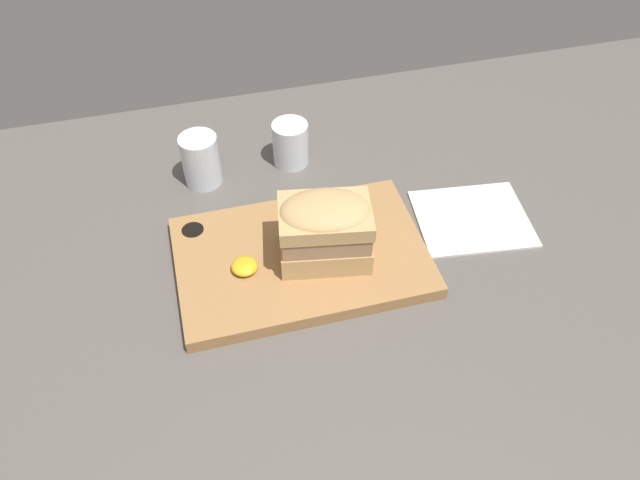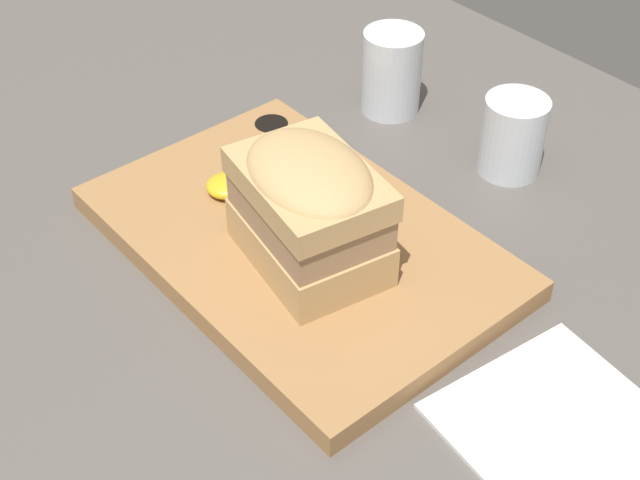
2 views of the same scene
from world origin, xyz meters
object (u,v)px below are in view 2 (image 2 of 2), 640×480
Objects in this scene: serving_board at (298,241)px; napkin at (574,442)px; water_glass at (391,77)px; wine_glass at (512,139)px; sandwich at (309,206)px.

napkin is (29.26, 1.89, -0.90)cm from serving_board.
serving_board is at bearing -62.38° from water_glass.
wine_glass is 0.41× the size of napkin.
sandwich is 1.59× the size of water_glass.
sandwich reaches higher than napkin.
sandwich is at bearing -172.62° from napkin.
wine_glass is (15.81, 1.29, -0.40)cm from water_glass.
serving_board is 24.36cm from wine_glass.
serving_board is 1.90× the size of napkin.
sandwich is at bearing -23.00° from serving_board.
sandwich is at bearing -57.62° from water_glass.
napkin is at bearing 7.38° from sandwich.
napkin is at bearing -26.76° from water_glass.
sandwich is 1.82× the size of wine_glass.
serving_board is 2.57× the size of sandwich.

